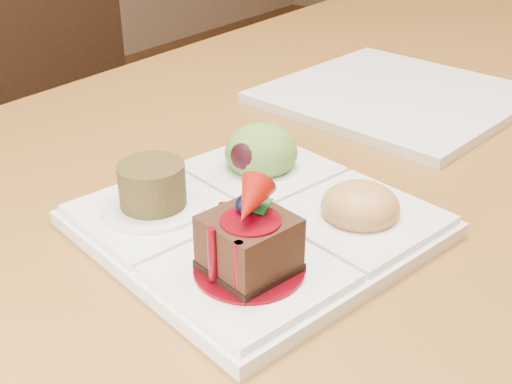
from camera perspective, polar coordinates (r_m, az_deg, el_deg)
The scene contains 3 objects.
chair_left at distance 1.24m, azimuth -13.87°, elevation 5.60°, with size 0.52×0.52×0.98m.
sampler_plate at distance 0.51m, azimuth 0.14°, elevation -1.43°, with size 0.28×0.28×0.09m.
second_plate at distance 0.80m, azimuth 12.28°, elevation 8.35°, with size 0.27×0.27×0.01m, color white.
Camera 1 is at (0.18, -0.99, 1.02)m, focal length 45.00 mm.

